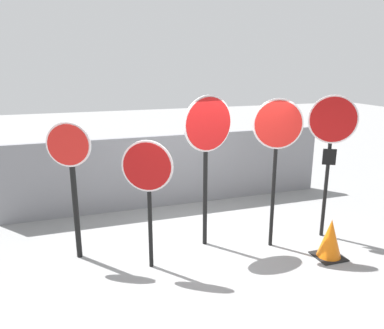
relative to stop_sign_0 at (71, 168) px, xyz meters
name	(u,v)px	position (x,y,z in m)	size (l,w,h in m)	color
ground_plane	(207,246)	(2.13, -0.28, -1.52)	(40.00, 40.00, 0.00)	gray
fence_back	(173,170)	(2.13, 1.86, -0.73)	(7.17, 0.12, 1.59)	slate
stop_sign_0	(71,168)	(0.00, 0.00, 0.00)	(0.65, 0.28, 2.24)	black
stop_sign_1	(148,177)	(1.05, -0.67, -0.04)	(0.70, 0.37, 2.03)	black
stop_sign_2	(208,138)	(2.15, -0.22, 0.38)	(0.89, 0.26, 2.60)	black
stop_sign_3	(277,138)	(3.18, -0.63, 0.39)	(0.77, 0.30, 2.55)	black
stop_sign_4	(331,134)	(4.27, -0.58, 0.39)	(0.73, 0.42, 2.57)	black
traffic_cone_0	(330,239)	(3.90, -1.26, -1.19)	(0.46, 0.46, 0.66)	black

